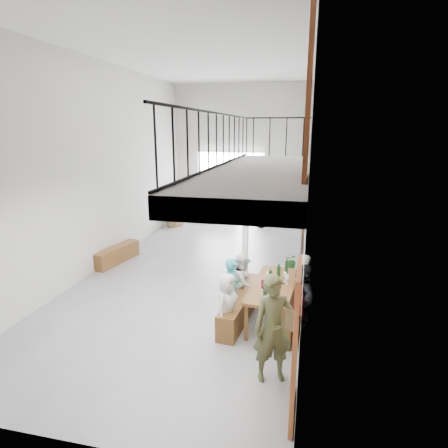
% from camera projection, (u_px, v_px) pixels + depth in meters
% --- Properties ---
extents(floor, '(12.00, 12.00, 0.00)m').
position_uv_depth(floor, '(201.00, 269.00, 10.29)').
color(floor, slate).
rests_on(floor, ground).
extents(room_walls, '(12.00, 12.00, 12.00)m').
position_uv_depth(room_walls, '(199.00, 136.00, 9.41)').
color(room_walls, silver).
rests_on(room_walls, ground).
extents(gateway_portal, '(2.80, 0.08, 2.80)m').
position_uv_depth(gateway_portal, '(230.00, 186.00, 15.64)').
color(gateway_portal, white).
rests_on(gateway_portal, ground).
extents(right_wall_decor, '(0.07, 8.28, 5.07)m').
position_uv_depth(right_wall_decor, '(303.00, 231.00, 7.52)').
color(right_wall_decor, '#9A4C29').
rests_on(right_wall_decor, ground).
extents(balcony, '(1.52, 5.62, 4.00)m').
position_uv_depth(balcony, '(261.00, 177.00, 6.18)').
color(balcony, white).
rests_on(balcony, ground).
extents(tasting_table, '(0.95, 2.00, 0.79)m').
position_uv_depth(tasting_table, '(273.00, 288.00, 7.33)').
color(tasting_table, brown).
rests_on(tasting_table, ground).
extents(bench_inner, '(0.59, 2.24, 0.51)m').
position_uv_depth(bench_inner, '(242.00, 305.00, 7.63)').
color(bench_inner, brown).
rests_on(bench_inner, ground).
extents(bench_wall, '(0.44, 1.94, 0.44)m').
position_uv_depth(bench_wall, '(291.00, 314.00, 7.33)').
color(bench_wall, brown).
rests_on(bench_wall, ground).
extents(tableware, '(0.50, 1.16, 0.35)m').
position_uv_depth(tableware, '(274.00, 279.00, 7.23)').
color(tableware, black).
rests_on(tableware, tasting_table).
extents(side_bench, '(0.67, 1.70, 0.47)m').
position_uv_depth(side_bench, '(117.00, 255.00, 10.73)').
color(side_bench, brown).
rests_on(side_bench, ground).
extents(oak_barrel, '(0.65, 0.65, 0.96)m').
position_uv_depth(oak_barrel, '(174.00, 214.00, 14.76)').
color(oak_barrel, olive).
rests_on(oak_barrel, ground).
extents(serving_counter, '(1.86, 0.69, 0.96)m').
position_uv_depth(serving_counter, '(214.00, 208.00, 15.73)').
color(serving_counter, '#321F12').
rests_on(serving_counter, ground).
extents(counter_bottles, '(1.56, 0.21, 0.28)m').
position_uv_depth(counter_bottles, '(214.00, 194.00, 15.56)').
color(counter_bottles, black).
rests_on(counter_bottles, serving_counter).
extents(guest_left_a, '(0.54, 0.68, 1.22)m').
position_uv_depth(guest_left_a, '(227.00, 305.00, 6.84)').
color(guest_left_a, silver).
rests_on(guest_left_a, ground).
extents(guest_left_b, '(0.40, 0.52, 1.30)m').
position_uv_depth(guest_left_b, '(232.00, 289.00, 7.42)').
color(guest_left_b, teal).
rests_on(guest_left_b, ground).
extents(guest_left_c, '(0.54, 0.65, 1.22)m').
position_uv_depth(guest_left_c, '(243.00, 282.00, 7.88)').
color(guest_left_c, silver).
rests_on(guest_left_c, ground).
extents(guest_left_d, '(0.59, 0.77, 1.05)m').
position_uv_depth(guest_left_d, '(242.00, 277.00, 8.34)').
color(guest_left_d, teal).
rests_on(guest_left_d, ground).
extents(guest_right_a, '(0.40, 0.69, 1.10)m').
position_uv_depth(guest_right_a, '(298.00, 313.00, 6.68)').
color(guest_right_a, '#B02B1E').
rests_on(guest_right_a, ground).
extents(guest_right_b, '(0.78, 1.18, 1.22)m').
position_uv_depth(guest_right_b, '(303.00, 294.00, 7.32)').
color(guest_right_b, black).
rests_on(guest_right_b, ground).
extents(guest_right_c, '(0.42, 0.60, 1.17)m').
position_uv_depth(guest_right_c, '(303.00, 281.00, 7.99)').
color(guest_right_c, silver).
rests_on(guest_right_c, ground).
extents(host_standing, '(0.72, 0.59, 1.69)m').
position_uv_depth(host_standing, '(273.00, 329.00, 5.58)').
color(host_standing, '#424829').
rests_on(host_standing, ground).
extents(potted_plant, '(0.46, 0.43, 0.41)m').
position_uv_depth(potted_plant, '(292.00, 261.00, 10.33)').
color(potted_plant, '#1A4F1E').
rests_on(potted_plant, ground).
extents(bicycle_near, '(1.89, 0.89, 0.96)m').
position_uv_depth(bicycle_near, '(269.00, 211.00, 15.20)').
color(bicycle_near, black).
rests_on(bicycle_near, ground).
extents(bicycle_far, '(1.83, 1.12, 1.06)m').
position_uv_depth(bicycle_far, '(275.00, 214.00, 14.40)').
color(bicycle_far, black).
rests_on(bicycle_far, ground).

